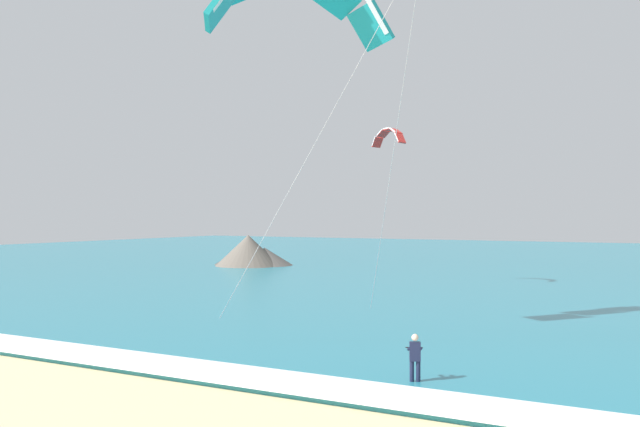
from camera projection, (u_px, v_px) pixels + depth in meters
name	position (u px, v px, depth m)	size (l,w,h in m)	color
sea	(633.00, 266.00, 70.52)	(200.00, 120.00, 0.20)	teal
surf_foam	(457.00, 405.00, 18.81)	(200.00, 2.47, 0.04)	white
surfboard	(415.00, 387.00, 21.51)	(1.00, 1.45, 0.09)	#E04C38
kitesurfer	(415.00, 358.00, 21.53)	(0.66, 0.66, 1.69)	#191E38
kite_distant	(389.00, 135.00, 49.71)	(3.36, 2.58, 1.30)	red
headland_left	(252.00, 254.00, 70.97)	(9.16, 8.92, 3.35)	#56514C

